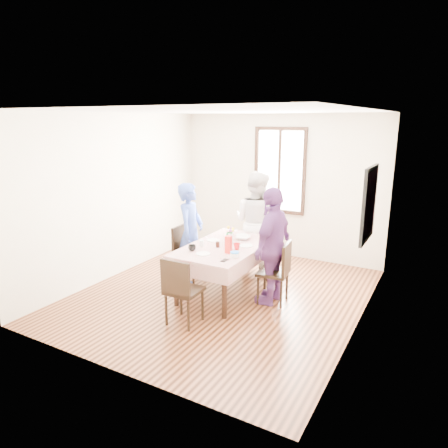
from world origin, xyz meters
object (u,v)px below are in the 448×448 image
(chair_right, at_px, (273,272))
(chair_near, at_px, (184,290))
(person_far, at_px, (256,222))
(dining_table, at_px, (226,269))
(chair_far, at_px, (256,245))
(person_left, at_px, (190,233))
(chair_left, at_px, (190,254))
(person_right, at_px, (273,246))

(chair_right, height_order, chair_near, same)
(chair_near, bearing_deg, chair_right, 55.60)
(chair_right, height_order, person_far, person_far)
(dining_table, distance_m, chair_near, 1.11)
(chair_far, bearing_deg, dining_table, 93.83)
(chair_far, height_order, person_left, person_left)
(dining_table, height_order, chair_near, chair_near)
(chair_right, xyz_separation_m, person_left, (-1.49, 0.10, 0.36))
(chair_right, bearing_deg, chair_near, 139.71)
(dining_table, bearing_deg, chair_right, 3.80)
(chair_near, bearing_deg, person_far, 88.80)
(chair_far, bearing_deg, person_far, 93.83)
(chair_left, xyz_separation_m, person_far, (0.76, 0.93, 0.42))
(chair_left, bearing_deg, person_far, 139.20)
(person_far, bearing_deg, chair_near, 99.17)
(chair_far, xyz_separation_m, person_far, (0.00, -0.02, 0.42))
(chair_near, height_order, person_left, person_left)
(chair_near, height_order, person_far, person_far)
(person_left, bearing_deg, chair_near, -161.17)
(chair_left, distance_m, chair_near, 1.46)
(chair_far, bearing_deg, chair_left, 55.45)
(dining_table, height_order, chair_right, chair_right)
(chair_left, xyz_separation_m, chair_right, (1.51, -0.10, 0.00))
(dining_table, height_order, person_right, person_right)
(dining_table, bearing_deg, person_far, 90.00)
(dining_table, height_order, person_left, person_left)
(chair_right, bearing_deg, dining_table, 86.71)
(chair_right, height_order, person_left, person_left)
(dining_table, bearing_deg, chair_near, -90.00)
(chair_far, height_order, person_right, person_right)
(chair_near, distance_m, person_right, 1.42)
(dining_table, distance_m, chair_right, 0.76)
(person_far, bearing_deg, person_left, 60.95)
(dining_table, distance_m, chair_far, 1.11)
(person_right, bearing_deg, chair_left, -91.60)
(chair_far, distance_m, chair_near, 2.21)
(chair_near, relative_size, person_left, 0.56)
(chair_left, relative_size, person_far, 0.52)
(chair_left, bearing_deg, person_left, 88.18)
(dining_table, relative_size, chair_far, 1.76)
(chair_right, distance_m, person_left, 1.54)
(chair_near, bearing_deg, person_left, 119.16)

